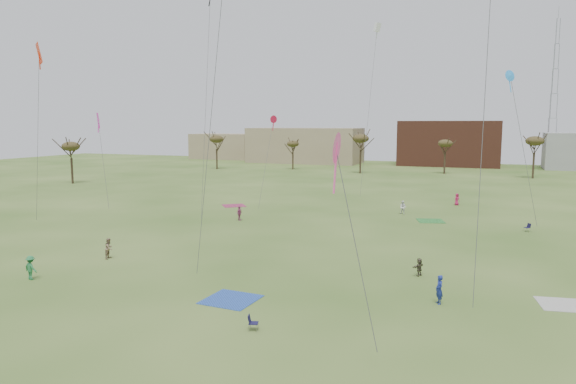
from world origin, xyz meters
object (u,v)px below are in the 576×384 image
(flyer_near_center, at_px, (31,268))
(flyer_near_right, at_px, (439,290))
(camp_chair_right, at_px, (527,229))
(camp_chair_center, at_px, (253,326))
(radio_tower, at_px, (553,93))

(flyer_near_center, bearing_deg, flyer_near_right, -160.31)
(flyer_near_center, relative_size, flyer_near_right, 0.96)
(flyer_near_right, xyz_separation_m, camp_chair_right, (6.47, 26.54, -0.66))
(flyer_near_right, bearing_deg, camp_chair_center, -74.36)
(flyer_near_center, relative_size, camp_chair_right, 2.04)
(flyer_near_right, distance_m, camp_chair_right, 27.32)
(flyer_near_center, distance_m, camp_chair_right, 47.17)
(camp_chair_right, xyz_separation_m, radio_tower, (10.15, 94.54, 18.95))
(camp_chair_center, bearing_deg, flyer_near_center, 65.04)
(camp_chair_center, height_order, camp_chair_right, same)
(camp_chair_center, xyz_separation_m, camp_chair_right, (15.55, 34.71, 0.00))
(camp_chair_center, distance_m, camp_chair_right, 38.03)
(flyer_near_center, height_order, camp_chair_center, flyer_near_center)
(flyer_near_center, height_order, flyer_near_right, flyer_near_right)
(flyer_near_center, xyz_separation_m, camp_chair_right, (34.65, 32.00, -0.63))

